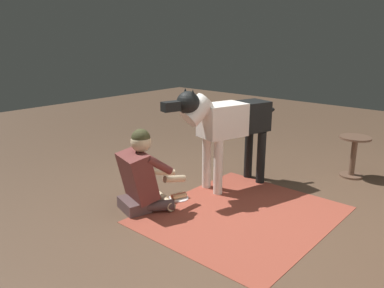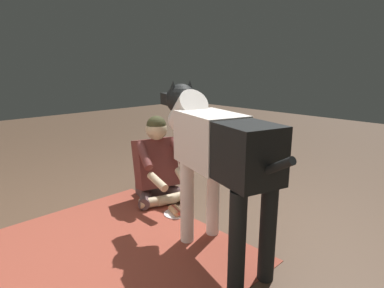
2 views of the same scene
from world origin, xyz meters
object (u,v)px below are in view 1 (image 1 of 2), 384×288
(person_sitting_on_floor, at_px, (142,176))
(round_side_table, at_px, (354,153))
(large_dog, at_px, (227,123))
(hot_dog_on_plate, at_px, (179,196))

(person_sitting_on_floor, distance_m, round_side_table, 2.72)
(large_dog, xyz_separation_m, round_side_table, (-1.36, 1.00, -0.47))
(round_side_table, bearing_deg, hot_dog_on_plate, -30.79)
(large_dog, height_order, hot_dog_on_plate, large_dog)
(person_sitting_on_floor, bearing_deg, large_dog, 163.84)
(hot_dog_on_plate, xyz_separation_m, round_side_table, (-1.98, 1.18, 0.29))
(large_dog, relative_size, hot_dog_on_plate, 6.83)
(person_sitting_on_floor, height_order, round_side_table, person_sitting_on_floor)
(person_sitting_on_floor, distance_m, hot_dog_on_plate, 0.54)
(person_sitting_on_floor, height_order, hot_dog_on_plate, person_sitting_on_floor)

